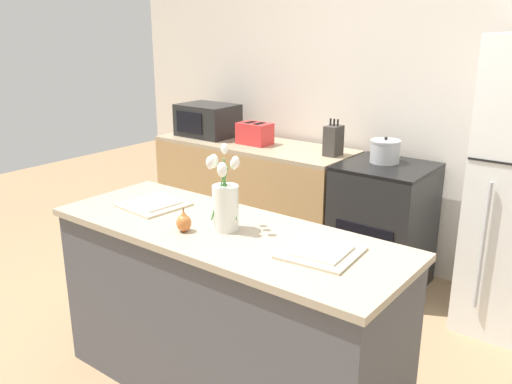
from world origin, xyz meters
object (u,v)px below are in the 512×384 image
Objects in this scene: pear_figurine at (184,222)px; knife_block at (333,141)px; toaster at (255,133)px; plate_setting_right at (321,252)px; plate_setting_left at (154,204)px; microwave at (208,120)px; flower_vase at (225,201)px; stove_range at (383,226)px; cooking_pot at (385,151)px.

knife_block is (-0.21, 1.76, 0.06)m from pear_figurine.
plate_setting_right is at bearing -45.02° from toaster.
microwave is (-1.04, 1.57, 0.12)m from plate_setting_left.
plate_setting_right is (0.50, 0.03, -0.13)m from flower_vase.
pear_figurine is 0.35× the size of plate_setting_left.
toaster is at bearing -2.00° from microwave.
microwave is at bearing 129.55° from pear_figurine.
plate_setting_right is at bearing -75.19° from stove_range.
plate_setting_right is 0.69× the size of microwave.
plate_setting_right is (0.64, 0.17, -0.04)m from pear_figurine.
knife_block is at bearing 3.24° from toaster.
microwave is at bearing 123.61° from plate_setting_left.
pear_figurine is at bearing -136.01° from flower_vase.
flower_vase is 0.21m from pear_figurine.
flower_vase is at bearing -91.29° from cooking_pot.
cooking_pot is (1.09, 0.08, -0.01)m from toaster.
flower_vase is 3.41× the size of pear_figurine.
cooking_pot is (-0.05, 0.06, 0.53)m from stove_range.
knife_block reaches higher than plate_setting_right.
toaster is at bearing 117.90° from pear_figurine.
knife_block reaches higher than toaster.
plate_setting_right is at bearing -74.07° from cooking_pot.
pear_figurine is at bearing -165.56° from plate_setting_right.
microwave is (-1.57, 1.60, -0.01)m from flower_vase.
pear_figurine is at bearing -95.61° from cooking_pot.
knife_block reaches higher than cooking_pot.
knife_block is at bearing 177.34° from stove_range.
toaster is (-1.55, 1.55, 0.07)m from plate_setting_right.
pear_figurine is 0.24× the size of microwave.
plate_setting_left is at bearing -96.30° from knife_block.
flower_vase reaches higher than knife_block.
flower_vase is at bearing -3.38° from plate_setting_left.
toaster is 0.58× the size of microwave.
microwave is at bearing -177.90° from cooking_pot.
stove_range is 1.71m from flower_vase.
knife_block is (-0.39, -0.04, 0.03)m from cooking_pot.
flower_vase reaches higher than plate_setting_left.
plate_setting_right is 1.22× the size of knife_block.
stove_range is 0.71m from knife_block.
cooking_pot is 0.39m from knife_block.
plate_setting_right is 1.58× the size of cooking_pot.
toaster is at bearing 134.98° from plate_setting_right.
stove_range is at bearing 0.96° from toaster.
cooking_pot is at bearing 2.10° from microwave.
cooking_pot is at bearing 70.86° from plate_setting_left.
plate_setting_right is 1.81m from knife_block.
stove_range is at bearing -2.66° from knife_block.
plate_setting_left is 0.69× the size of microwave.
plate_setting_right is (0.42, -1.57, 0.46)m from stove_range.
stove_range is at bearing 0.02° from microwave.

